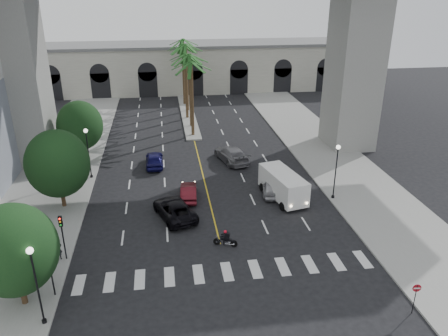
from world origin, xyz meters
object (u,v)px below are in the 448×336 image
motorcycle_rider (226,239)px  car_c (174,209)px  traffic_signal_far (62,230)px  car_a (271,187)px  cargo_van (283,185)px  pedestrian_a (58,249)px  traffic_signal_near (49,264)px  do_not_enter_sign (416,293)px  car_d (232,154)px  car_e (154,159)px  lamp_post_left_near (36,280)px  pedestrian_b (23,216)px  lamp_post_left_far (88,149)px  car_b (189,192)px  lamp_post_right (336,167)px

motorcycle_rider → car_c: bearing=147.5°
traffic_signal_far → car_a: size_ratio=0.84×
cargo_van → pedestrian_a: bearing=-170.9°
traffic_signal_near → do_not_enter_sign: (21.80, -4.76, -0.94)m
car_d → car_c: bearing=45.3°
motorcycle_rider → pedestrian_a: size_ratio=1.06×
pedestrian_a → do_not_enter_sign: do_not_enter_sign is taller
car_a → car_e: (-10.97, 8.47, 0.04)m
car_a → car_d: 8.94m
car_c → car_a: bearing=-179.3°
lamp_post_left_near → cargo_van: (18.20, 13.79, -1.80)m
pedestrian_b → lamp_post_left_far: bearing=98.9°
lamp_post_left_far → traffic_signal_far: lamp_post_left_far is taller
lamp_post_left_near → car_e: lamp_post_left_near is taller
car_b → car_e: bearing=-65.2°
car_c → do_not_enter_sign: bearing=116.0°
car_d → lamp_post_left_near: bearing=43.0°
traffic_signal_far → car_c: bearing=33.1°
lamp_post_left_near → car_e: bearing=74.7°
pedestrian_b → do_not_enter_sign: size_ratio=0.79×
lamp_post_left_far → pedestrian_b: (-4.21, -9.12, -2.22)m
car_a → lamp_post_right: bearing=168.2°
car_a → car_b: 7.83m
car_d → motorcycle_rider: bearing=64.8°
traffic_signal_near → car_c: (8.02, 9.23, -1.75)m
lamp_post_left_near → motorcycle_rider: bearing=29.6°
car_d → car_e: car_d is taller
lamp_post_left_far → car_e: size_ratio=1.16×
lamp_post_left_near → pedestrian_a: lamp_post_left_near is taller
pedestrian_a → car_b: bearing=12.3°
lamp_post_right → car_e: size_ratio=1.16×
car_a → do_not_enter_sign: do_not_enter_sign is taller
car_d → lamp_post_right: bearing=111.9°
traffic_signal_far → do_not_enter_sign: (21.80, -8.76, -0.94)m
lamp_post_left_near → car_a: 23.07m
car_b → car_e: car_e is taller
traffic_signal_far → cargo_van: (18.10, 7.29, -1.09)m
lamp_post_left_far → lamp_post_right: same height
pedestrian_a → pedestrian_b: (-3.80, 5.39, 0.01)m
lamp_post_left_near → traffic_signal_far: lamp_post_left_near is taller
lamp_post_left_near → car_d: size_ratio=0.92×
traffic_signal_far → car_e: bearing=69.6°
lamp_post_left_near → do_not_enter_sign: 22.08m
pedestrian_a → cargo_van: bearing=-7.1°
lamp_post_right → car_c: (-14.68, -1.27, -2.46)m
motorcycle_rider → do_not_enter_sign: 13.52m
lamp_post_left_near → car_b: lamp_post_left_near is taller
lamp_post_left_near → car_a: size_ratio=1.23×
lamp_post_left_near → car_d: bearing=57.6°
lamp_post_left_far → car_d: (14.97, 2.57, -2.38)m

